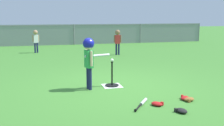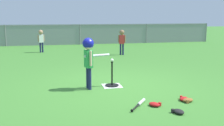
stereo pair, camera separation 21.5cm
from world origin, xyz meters
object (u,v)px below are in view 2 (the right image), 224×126
at_px(glove_by_plate, 178,112).
at_px(glove_near_bats, 188,100).
at_px(baseball_on_tee, 112,60).
at_px(spare_bat_silver, 140,103).
at_px(fielder_deep_left, 41,38).
at_px(glove_outfield_drop, 155,104).
at_px(batter_child, 89,53).
at_px(glove_tossed_aside, 184,99).
at_px(batting_tee, 112,82).
at_px(fielder_deep_right, 122,39).

xyz_separation_m(glove_by_plate, glove_near_bats, (0.45, 0.52, 0.00)).
height_order(baseball_on_tee, spare_bat_silver, baseball_on_tee).
height_order(fielder_deep_left, glove_outfield_drop, fielder_deep_left).
bearing_deg(baseball_on_tee, batter_child, -165.88).
height_order(glove_near_bats, glove_tossed_aside, same).
distance_m(glove_by_plate, glove_tossed_aside, 0.74).
distance_m(baseball_on_tee, glove_by_plate, 2.18).
xyz_separation_m(glove_tossed_aside, glove_outfield_drop, (-0.68, -0.19, 0.00)).
bearing_deg(glove_by_plate, batting_tee, 110.17).
distance_m(baseball_on_tee, fielder_deep_right, 4.97).
height_order(glove_tossed_aside, glove_outfield_drop, same).
bearing_deg(fielder_deep_right, baseball_on_tee, -107.09).
bearing_deg(batter_child, glove_tossed_aside, -35.48).
height_order(glove_by_plate, glove_tossed_aside, same).
distance_m(fielder_deep_left, glove_near_bats, 8.29).
relative_size(batting_tee, fielder_deep_left, 0.58).
bearing_deg(batter_child, glove_near_bats, -36.91).
relative_size(baseball_on_tee, fielder_deep_right, 0.07).
relative_size(fielder_deep_right, glove_near_bats, 4.18).
height_order(batting_tee, glove_outfield_drop, batting_tee).
xyz_separation_m(batter_child, glove_near_bats, (1.74, -1.30, -0.79)).
bearing_deg(batter_child, baseball_on_tee, 14.12).
xyz_separation_m(batting_tee, glove_near_bats, (1.18, -1.45, -0.05)).
bearing_deg(baseball_on_tee, fielder_deep_left, 106.82).
xyz_separation_m(batting_tee, fielder_deep_left, (-1.88, 6.24, 0.56)).
height_order(batting_tee, batter_child, batter_child).
distance_m(glove_by_plate, glove_near_bats, 0.69).
height_order(batter_child, glove_outfield_drop, batter_child).
relative_size(fielder_deep_left, glove_outfield_drop, 3.71).
relative_size(batter_child, glove_outfield_drop, 4.27).
bearing_deg(baseball_on_tee, batting_tee, 180.00).
bearing_deg(fielder_deep_right, glove_tossed_aside, -92.98).
bearing_deg(glove_outfield_drop, baseball_on_tee, 106.81).
xyz_separation_m(baseball_on_tee, glove_tossed_aside, (1.14, -1.35, -0.58)).
relative_size(fielder_deep_right, glove_by_plate, 4.27).
bearing_deg(glove_by_plate, glove_tossed_aside, 55.77).
height_order(baseball_on_tee, glove_by_plate, baseball_on_tee).
distance_m(spare_bat_silver, glove_outfield_drop, 0.27).
relative_size(baseball_on_tee, batter_child, 0.06).
height_order(glove_near_bats, glove_outfield_drop, same).
height_order(baseball_on_tee, fielder_deep_left, fielder_deep_left).
bearing_deg(glove_near_bats, glove_outfield_drop, -172.49).
height_order(fielder_deep_left, glove_by_plate, fielder_deep_left).
bearing_deg(fielder_deep_right, fielder_deep_left, 156.00).
relative_size(spare_bat_silver, glove_tossed_aside, 2.10).
distance_m(baseball_on_tee, glove_near_bats, 1.95).
distance_m(baseball_on_tee, batter_child, 0.61).
bearing_deg(batting_tee, glove_tossed_aside, -49.85).
relative_size(glove_tossed_aside, glove_outfield_drop, 0.99).
relative_size(batter_child, spare_bat_silver, 2.05).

